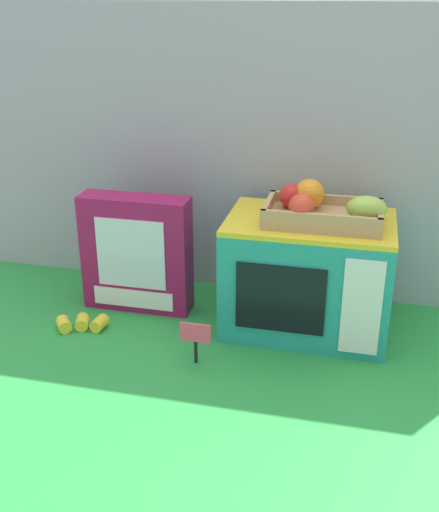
{
  "coord_description": "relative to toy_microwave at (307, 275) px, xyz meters",
  "views": [
    {
      "loc": [
        0.28,
        -1.36,
        0.78
      ],
      "look_at": [
        -0.05,
        0.02,
        0.17
      ],
      "focal_mm": 43.69,
      "sensor_mm": 36.0,
      "label": 1
    }
  ],
  "objects": [
    {
      "name": "cookie_set_box",
      "position": [
        -0.44,
        0.0,
        0.01
      ],
      "size": [
        0.28,
        0.08,
        0.3
      ],
      "color": "#99144C",
      "rests_on": "ground"
    },
    {
      "name": "toy_microwave",
      "position": [
        0.0,
        0.0,
        0.0
      ],
      "size": [
        0.39,
        0.27,
        0.28
      ],
      "color": "teal",
      "rests_on": "ground"
    },
    {
      "name": "price_sign",
      "position": [
        -0.22,
        -0.22,
        -0.07
      ],
      "size": [
        0.07,
        0.01,
        0.1
      ],
      "color": "black",
      "rests_on": "ground"
    },
    {
      "name": "display_back_panel",
      "position": [
        -0.17,
        0.2,
        0.23
      ],
      "size": [
        1.61,
        0.03,
        0.75
      ],
      "primitive_type": "cube",
      "color": "#A0A3A8",
      "rests_on": "ground"
    },
    {
      "name": "ground_plane",
      "position": [
        -0.17,
        -0.02,
        -0.14
      ],
      "size": [
        1.7,
        1.7,
        0.0
      ],
      "primitive_type": "plane",
      "color": "green",
      "rests_on": "ground"
    },
    {
      "name": "food_groups_crate",
      "position": [
        0.02,
        -0.02,
        0.17
      ],
      "size": [
        0.27,
        0.15,
        0.09
      ],
      "color": "tan",
      "rests_on": "toy_microwave"
    },
    {
      "name": "loose_toy_banana",
      "position": [
        -0.53,
        -0.14,
        -0.13
      ],
      "size": [
        0.13,
        0.08,
        0.03
      ],
      "color": "yellow",
      "rests_on": "ground"
    }
  ]
}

